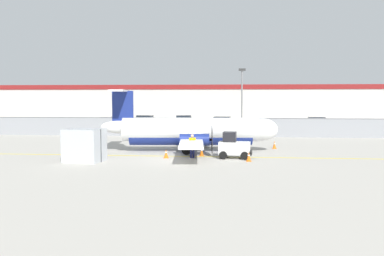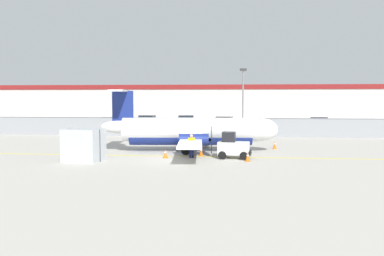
# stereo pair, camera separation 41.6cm
# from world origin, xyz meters

# --- Properties ---
(ground_plane) EXTENTS (140.00, 140.00, 0.01)m
(ground_plane) POSITION_xyz_m (0.00, 2.00, 0.00)
(ground_plane) COLOR #ADA89E
(perimeter_fence) EXTENTS (98.00, 0.10, 2.10)m
(perimeter_fence) POSITION_xyz_m (0.00, 18.00, 1.12)
(perimeter_fence) COLOR gray
(perimeter_fence) RESTS_ON ground
(parking_lot_strip) EXTENTS (98.00, 17.00, 0.12)m
(parking_lot_strip) POSITION_xyz_m (0.00, 29.50, 0.06)
(parking_lot_strip) COLOR #38383A
(parking_lot_strip) RESTS_ON ground
(background_building) EXTENTS (91.00, 8.10, 6.50)m
(background_building) POSITION_xyz_m (0.00, 47.99, 3.26)
(background_building) COLOR beige
(background_building) RESTS_ON ground
(commuter_airplane) EXTENTS (14.34, 16.08, 4.92)m
(commuter_airplane) POSITION_xyz_m (0.37, 5.13, 1.60)
(commuter_airplane) COLOR white
(commuter_airplane) RESTS_ON ground
(baggage_tug) EXTENTS (2.41, 1.55, 1.88)m
(baggage_tug) POSITION_xyz_m (3.57, 1.36, 0.86)
(baggage_tug) COLOR silver
(baggage_tug) RESTS_ON ground
(ground_crew_worker) EXTENTS (0.51, 0.47, 1.70)m
(ground_crew_worker) POSITION_xyz_m (0.61, 1.30, 0.95)
(ground_crew_worker) COLOR #191E4C
(ground_crew_worker) RESTS_ON ground
(cargo_container) EXTENTS (2.66, 2.32, 2.20)m
(cargo_container) POSITION_xyz_m (-6.47, -1.14, 1.10)
(cargo_container) COLOR #B7BCC1
(cargo_container) RESTS_ON ground
(traffic_cone_near_left) EXTENTS (0.36, 0.36, 0.64)m
(traffic_cone_near_left) POSITION_xyz_m (7.00, 7.50, 0.31)
(traffic_cone_near_left) COLOR orange
(traffic_cone_near_left) RESTS_ON ground
(traffic_cone_near_right) EXTENTS (0.36, 0.36, 0.64)m
(traffic_cone_near_right) POSITION_xyz_m (1.21, 2.48, 0.31)
(traffic_cone_near_right) COLOR orange
(traffic_cone_near_right) RESTS_ON ground
(traffic_cone_far_left) EXTENTS (0.36, 0.36, 0.64)m
(traffic_cone_far_left) POSITION_xyz_m (-1.24, 1.02, 0.31)
(traffic_cone_far_left) COLOR orange
(traffic_cone_far_left) RESTS_ON ground
(traffic_cone_far_right) EXTENTS (0.36, 0.36, 0.64)m
(traffic_cone_far_right) POSITION_xyz_m (4.59, -0.01, 0.31)
(traffic_cone_far_right) COLOR orange
(traffic_cone_far_right) RESTS_ON ground
(parked_car_0) EXTENTS (4.37, 2.39, 1.58)m
(parked_car_0) POSITION_xyz_m (-13.42, 26.80, 0.89)
(parked_car_0) COLOR #B28C19
(parked_car_0) RESTS_ON parking_lot_strip
(parked_car_1) EXTENTS (4.38, 2.41, 1.58)m
(parked_car_1) POSITION_xyz_m (-9.59, 32.90, 0.89)
(parked_car_1) COLOR gray
(parked_car_1) RESTS_ON parking_lot_strip
(parked_car_2) EXTENTS (4.36, 2.35, 1.58)m
(parked_car_2) POSITION_xyz_m (-3.65, 33.33, 0.89)
(parked_car_2) COLOR black
(parked_car_2) RESTS_ON parking_lot_strip
(parked_car_3) EXTENTS (4.36, 2.35, 1.58)m
(parked_car_3) POSITION_xyz_m (2.09, 29.54, 0.89)
(parked_car_3) COLOR #B28C19
(parked_car_3) RESTS_ON parking_lot_strip
(parked_car_4) EXTENTS (4.22, 2.04, 1.58)m
(parked_car_4) POSITION_xyz_m (9.48, 24.00, 0.89)
(parked_car_4) COLOR #B28C19
(parked_car_4) RESTS_ON parking_lot_strip
(parked_car_5) EXTENTS (4.35, 2.34, 1.58)m
(parked_car_5) POSITION_xyz_m (14.70, 29.51, 0.89)
(parked_car_5) COLOR #B28C19
(parked_car_5) RESTS_ON parking_lot_strip
(apron_light_pole) EXTENTS (0.70, 0.30, 7.27)m
(apron_light_pole) POSITION_xyz_m (4.37, 15.21, 4.30)
(apron_light_pole) COLOR slate
(apron_light_pole) RESTS_ON ground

